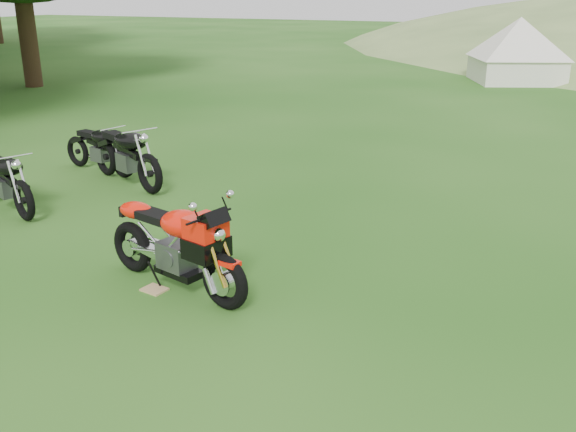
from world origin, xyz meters
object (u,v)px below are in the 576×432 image
at_px(sport_motorcycle, 174,238).
at_px(vintage_moto_c, 126,153).
at_px(vintage_moto_d, 99,147).
at_px(vintage_moto_b, 4,178).
at_px(plywood_board, 154,289).
at_px(tent_left, 518,47).

xyz_separation_m(sport_motorcycle, vintage_moto_c, (-2.91, 2.98, -0.05)).
height_order(sport_motorcycle, vintage_moto_d, sport_motorcycle).
bearing_deg(vintage_moto_d, vintage_moto_b, -74.49).
height_order(plywood_board, tent_left, tent_left).
bearing_deg(sport_motorcycle, vintage_moto_b, 177.00).
distance_m(sport_motorcycle, vintage_moto_c, 4.16).
bearing_deg(tent_left, vintage_moto_b, -129.28).
distance_m(sport_motorcycle, vintage_moto_b, 3.89).
bearing_deg(sport_motorcycle, tent_left, 99.91).
bearing_deg(vintage_moto_b, tent_left, 95.46).
bearing_deg(sport_motorcycle, vintage_moto_c, 149.30).
bearing_deg(vintage_moto_d, tent_left, 82.71).
relative_size(plywood_board, vintage_moto_b, 0.14).
xyz_separation_m(sport_motorcycle, vintage_moto_d, (-3.81, 3.40, -0.13)).
xyz_separation_m(plywood_board, vintage_moto_d, (-3.62, 3.55, 0.44)).
distance_m(vintage_moto_b, vintage_moto_d, 2.20).
bearing_deg(vintage_moto_b, plywood_board, 1.54).
height_order(sport_motorcycle, vintage_moto_b, sport_motorcycle).
height_order(sport_motorcycle, vintage_moto_c, sport_motorcycle).
height_order(plywood_board, vintage_moto_b, vintage_moto_b).
relative_size(sport_motorcycle, vintage_moto_b, 1.07).
xyz_separation_m(plywood_board, tent_left, (1.85, 18.71, 1.16)).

